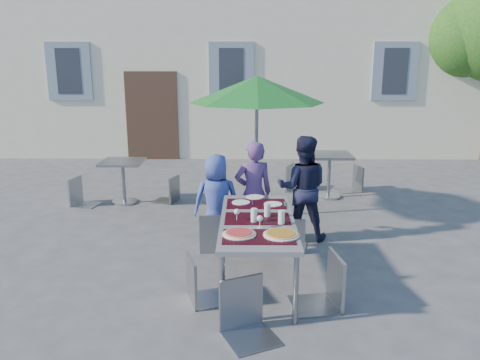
{
  "coord_description": "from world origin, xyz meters",
  "views": [
    {
      "loc": [
        0.35,
        -4.28,
        2.4
      ],
      "look_at": [
        0.28,
        1.45,
        0.96
      ],
      "focal_mm": 35.0,
      "sensor_mm": 36.0,
      "label": 1
    }
  ],
  "objects_px": {
    "pizza_near_left": "(239,233)",
    "chair_0": "(216,208)",
    "child_1": "(253,193)",
    "chair_4": "(327,250)",
    "child_2": "(303,188)",
    "chair_3": "(200,252)",
    "bg_chair_r_1": "(354,163)",
    "cafe_table_0": "(123,174)",
    "dining_table": "(257,223)",
    "chair_1": "(261,205)",
    "chair_2": "(291,213)",
    "bg_chair_l_0": "(79,175)",
    "patio_umbrella": "(257,91)",
    "bg_chair_r_0": "(169,174)",
    "child_0": "(217,201)",
    "bg_chair_l_1": "(295,162)",
    "chair_5": "(246,276)",
    "pizza_near_right": "(281,234)",
    "cafe_table_1": "(329,167)"
  },
  "relations": [
    {
      "from": "chair_0",
      "to": "dining_table",
      "type": "bearing_deg",
      "value": -60.92
    },
    {
      "from": "chair_2",
      "to": "bg_chair_r_1",
      "type": "bearing_deg",
      "value": 63.53
    },
    {
      "from": "child_1",
      "to": "chair_5",
      "type": "distance_m",
      "value": 2.25
    },
    {
      "from": "chair_1",
      "to": "chair_5",
      "type": "xyz_separation_m",
      "value": [
        -0.2,
        -2.21,
        0.03
      ]
    },
    {
      "from": "chair_3",
      "to": "chair_1",
      "type": "bearing_deg",
      "value": 67.69
    },
    {
      "from": "chair_4",
      "to": "child_2",
      "type": "bearing_deg",
      "value": 90.68
    },
    {
      "from": "child_1",
      "to": "bg_chair_l_0",
      "type": "xyz_separation_m",
      "value": [
        -2.96,
        1.7,
        -0.17
      ]
    },
    {
      "from": "chair_4",
      "to": "child_1",
      "type": "bearing_deg",
      "value": 112.09
    },
    {
      "from": "bg_chair_l_0",
      "to": "child_0",
      "type": "bearing_deg",
      "value": -36.41
    },
    {
      "from": "cafe_table_0",
      "to": "bg_chair_l_1",
      "type": "bearing_deg",
      "value": 15.34
    },
    {
      "from": "chair_5",
      "to": "pizza_near_left",
      "type": "bearing_deg",
      "value": 96.98
    },
    {
      "from": "child_0",
      "to": "bg_chair_l_1",
      "type": "distance_m",
      "value": 3.1
    },
    {
      "from": "child_2",
      "to": "bg_chair_r_0",
      "type": "height_order",
      "value": "child_2"
    },
    {
      "from": "chair_5",
      "to": "chair_0",
      "type": "bearing_deg",
      "value": 101.2
    },
    {
      "from": "chair_2",
      "to": "bg_chair_r_0",
      "type": "height_order",
      "value": "chair_2"
    },
    {
      "from": "dining_table",
      "to": "child_2",
      "type": "relative_size",
      "value": 1.27
    },
    {
      "from": "chair_2",
      "to": "chair_3",
      "type": "distance_m",
      "value": 1.72
    },
    {
      "from": "chair_3",
      "to": "bg_chair_r_1",
      "type": "height_order",
      "value": "bg_chair_r_1"
    },
    {
      "from": "bg_chair_r_1",
      "to": "child_2",
      "type": "bearing_deg",
      "value": -117.07
    },
    {
      "from": "child_0",
      "to": "bg_chair_l_0",
      "type": "relative_size",
      "value": 1.37
    },
    {
      "from": "bg_chair_l_0",
      "to": "chair_1",
      "type": "bearing_deg",
      "value": -29.65
    },
    {
      "from": "chair_2",
      "to": "chair_3",
      "type": "relative_size",
      "value": 0.96
    },
    {
      "from": "dining_table",
      "to": "chair_0",
      "type": "height_order",
      "value": "chair_0"
    },
    {
      "from": "pizza_near_left",
      "to": "chair_1",
      "type": "relative_size",
      "value": 0.36
    },
    {
      "from": "pizza_near_right",
      "to": "child_2",
      "type": "bearing_deg",
      "value": 77.13
    },
    {
      "from": "pizza_near_left",
      "to": "cafe_table_0",
      "type": "distance_m",
      "value": 4.12
    },
    {
      "from": "dining_table",
      "to": "pizza_near_left",
      "type": "xyz_separation_m",
      "value": [
        -0.19,
        -0.5,
        0.07
      ]
    },
    {
      "from": "chair_2",
      "to": "bg_chair_l_0",
      "type": "height_order",
      "value": "bg_chair_l_0"
    },
    {
      "from": "dining_table",
      "to": "chair_1",
      "type": "bearing_deg",
      "value": 86.22
    },
    {
      "from": "pizza_near_right",
      "to": "cafe_table_0",
      "type": "bearing_deg",
      "value": 124.81
    },
    {
      "from": "chair_5",
      "to": "cafe_table_0",
      "type": "bearing_deg",
      "value": 117.59
    },
    {
      "from": "chair_4",
      "to": "chair_5",
      "type": "relative_size",
      "value": 1.06
    },
    {
      "from": "child_0",
      "to": "child_1",
      "type": "distance_m",
      "value": 0.51
    },
    {
      "from": "patio_umbrella",
      "to": "bg_chair_r_0",
      "type": "relative_size",
      "value": 2.54
    },
    {
      "from": "chair_4",
      "to": "cafe_table_0",
      "type": "bearing_deg",
      "value": 129.5
    },
    {
      "from": "pizza_near_right",
      "to": "bg_chair_l_1",
      "type": "xyz_separation_m",
      "value": [
        0.59,
        4.41,
        -0.2
      ]
    },
    {
      "from": "pizza_near_left",
      "to": "cafe_table_0",
      "type": "relative_size",
      "value": 0.44
    },
    {
      "from": "child_2",
      "to": "chair_5",
      "type": "xyz_separation_m",
      "value": [
        -0.78,
        -2.42,
        -0.16
      ]
    },
    {
      "from": "chair_2",
      "to": "bg_chair_r_0",
      "type": "bearing_deg",
      "value": 131.2
    },
    {
      "from": "bg_chair_l_0",
      "to": "cafe_table_1",
      "type": "bearing_deg",
      "value": 6.76
    },
    {
      "from": "chair_5",
      "to": "cafe_table_0",
      "type": "height_order",
      "value": "chair_5"
    },
    {
      "from": "child_1",
      "to": "chair_4",
      "type": "height_order",
      "value": "child_1"
    },
    {
      "from": "chair_1",
      "to": "chair_4",
      "type": "distance_m",
      "value": 1.8
    },
    {
      "from": "pizza_near_left",
      "to": "chair_0",
      "type": "xyz_separation_m",
      "value": [
        -0.32,
        1.42,
        -0.19
      ]
    },
    {
      "from": "child_2",
      "to": "cafe_table_0",
      "type": "distance_m",
      "value": 3.37
    },
    {
      "from": "pizza_near_right",
      "to": "chair_0",
      "type": "relative_size",
      "value": 0.36
    },
    {
      "from": "pizza_near_left",
      "to": "cafe_table_1",
      "type": "distance_m",
      "value": 4.25
    },
    {
      "from": "child_2",
      "to": "chair_5",
      "type": "bearing_deg",
      "value": 78.76
    },
    {
      "from": "bg_chair_l_0",
      "to": "bg_chair_r_0",
      "type": "xyz_separation_m",
      "value": [
        1.51,
        0.21,
        -0.03
      ]
    },
    {
      "from": "bg_chair_r_1",
      "to": "bg_chair_l_1",
      "type": "bearing_deg",
      "value": -178.91
    }
  ]
}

